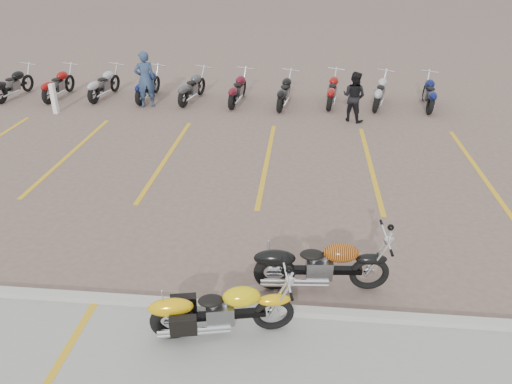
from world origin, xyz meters
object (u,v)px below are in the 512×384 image
yellow_cruiser (219,311)px  bollard (54,99)px  flame_cruiser (318,266)px  person_a (145,79)px  person_b (354,97)px

yellow_cruiser → bollard: size_ratio=2.09×
flame_cruiser → person_a: person_a is taller
flame_cruiser → person_a: bearing=116.3°
flame_cruiser → bollard: size_ratio=2.24×
flame_cruiser → person_b: bearing=77.6°
person_b → person_a: bearing=24.1°
person_b → bollard: person_b is taller
person_a → bollard: 3.06m
yellow_cruiser → flame_cruiser: (1.45, 1.21, 0.03)m
yellow_cruiser → person_a: 11.72m
person_a → bollard: person_a is taller
flame_cruiser → bollard: bollard is taller
flame_cruiser → yellow_cruiser: bearing=-144.7°
yellow_cruiser → bollard: 12.18m
person_a → yellow_cruiser: bearing=87.1°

